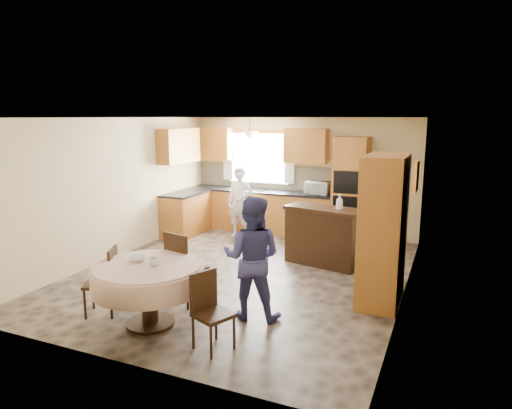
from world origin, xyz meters
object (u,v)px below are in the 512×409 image
object	(u,v)px
sideboard	(323,238)
chair_left	(106,278)
dining_table	(149,278)
chair_right	(209,306)
oven_tower	(351,190)
cupboard	(383,230)
person_sink	(240,202)
chair_back	(183,264)
person_dining	(252,258)

from	to	relation	value
sideboard	chair_left	world-z (taller)	sideboard
dining_table	chair_right	bearing A→B (deg)	-11.44
sideboard	chair_left	size ratio (longest dim) A/B	1.50
chair_right	oven_tower	bearing A→B (deg)	18.02
oven_tower	chair_left	size ratio (longest dim) A/B	2.42
cupboard	person_sink	world-z (taller)	cupboard
person_sink	oven_tower	bearing A→B (deg)	14.19
chair_left	person_sink	world-z (taller)	person_sink
oven_tower	chair_back	bearing A→B (deg)	-108.50
cupboard	chair_right	distance (m)	2.64
chair_right	dining_table	bearing A→B (deg)	101.87
dining_table	person_sink	xyz separation A→B (m)	(-0.77, 4.20, 0.15)
chair_back	chair_right	world-z (taller)	chair_back
chair_left	chair_right	distance (m)	1.66
oven_tower	cupboard	distance (m)	3.14
chair_right	person_sink	distance (m)	4.72
cupboard	chair_right	bearing A→B (deg)	-126.48
person_dining	dining_table	bearing A→B (deg)	23.64
dining_table	person_sink	bearing A→B (deg)	100.42
chair_right	cupboard	bearing A→B (deg)	-13.18
oven_tower	sideboard	world-z (taller)	oven_tower
dining_table	person_dining	distance (m)	1.28
dining_table	person_dining	world-z (taller)	person_dining
chair_left	chair_right	bearing A→B (deg)	56.04
chair_back	person_dining	distance (m)	1.06
oven_tower	person_sink	bearing A→B (deg)	-163.45
person_sink	person_dining	size ratio (longest dim) A/B	0.95
chair_left	person_dining	xyz separation A→B (m)	(1.76, 0.66, 0.30)
oven_tower	cupboard	size ratio (longest dim) A/B	1.05
person_sink	person_dining	bearing A→B (deg)	-64.75
sideboard	chair_back	xyz separation A→B (m)	(-1.30, -2.40, 0.09)
chair_left	person_sink	bearing A→B (deg)	155.22
chair_left	chair_right	size ratio (longest dim) A/B	1.02
dining_table	chair_left	distance (m)	0.71
sideboard	chair_back	size ratio (longest dim) A/B	1.31
sideboard	chair_right	xyz separation A→B (m)	(-0.38, -3.31, 0.00)
oven_tower	chair_right	xyz separation A→B (m)	(-0.47, -5.03, -0.59)
cupboard	oven_tower	bearing A→B (deg)	109.90
sideboard	person_sink	world-z (taller)	person_sink
person_dining	chair_right	bearing A→B (deg)	72.59
chair_back	person_sink	bearing A→B (deg)	-63.94
sideboard	person_sink	xyz separation A→B (m)	(-2.10, 1.08, 0.28)
sideboard	chair_left	xyz separation A→B (m)	(-2.03, -3.07, 0.01)
chair_left	chair_back	world-z (taller)	chair_back
person_sink	chair_left	bearing A→B (deg)	-91.39
sideboard	cupboard	xyz separation A→B (m)	(1.15, -1.23, 0.54)
person_dining	chair_left	bearing A→B (deg)	10.44
chair_back	sideboard	bearing A→B (deg)	-105.22
chair_right	person_dining	world-z (taller)	person_dining
cupboard	person_dining	world-z (taller)	cupboard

